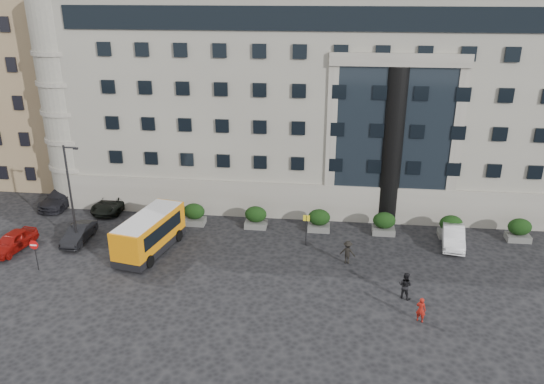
{
  "coord_description": "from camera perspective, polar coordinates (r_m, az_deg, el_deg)",
  "views": [
    {
      "loc": [
        7.19,
        -31.62,
        18.73
      ],
      "look_at": [
        3.08,
        3.23,
        5.0
      ],
      "focal_mm": 35.0,
      "sensor_mm": 36.0,
      "label": 1
    }
  ],
  "objects": [
    {
      "name": "hedge_d",
      "position": [
        43.48,
        11.96,
        -3.29
      ],
      "size": [
        1.8,
        1.26,
        1.84
      ],
      "color": "#595957",
      "rests_on": "ground"
    },
    {
      "name": "civic_building",
      "position": [
        54.51,
        5.46,
        10.99
      ],
      "size": [
        44.0,
        24.0,
        18.0
      ],
      "primitive_type": "cube",
      "color": "gray",
      "rests_on": "ground"
    },
    {
      "name": "minibus",
      "position": [
        40.57,
        -13.04,
        -4.22
      ],
      "size": [
        3.71,
        7.22,
        2.87
      ],
      "rotation": [
        0.0,
        0.0,
        -0.2
      ],
      "color": "orange",
      "rests_on": "ground"
    },
    {
      "name": "parked_car_a",
      "position": [
        44.59,
        -26.13,
        -4.79
      ],
      "size": [
        2.35,
        4.45,
        1.44
      ],
      "primitive_type": "imported",
      "rotation": [
        0.0,
        0.0,
        -0.16
      ],
      "color": "maroon",
      "rests_on": "ground"
    },
    {
      "name": "pedestrian_c",
      "position": [
        38.6,
        8.13,
        -6.42
      ],
      "size": [
        1.26,
        0.92,
        1.75
      ],
      "primitive_type": "imported",
      "rotation": [
        0.0,
        0.0,
        2.88
      ],
      "color": "black",
      "rests_on": "ground"
    },
    {
      "name": "parked_car_d",
      "position": [
        49.26,
        -16.63,
        -1.02
      ],
      "size": [
        3.0,
        5.42,
        1.43
      ],
      "primitive_type": "imported",
      "rotation": [
        0.0,
        0.0,
        -0.12
      ],
      "color": "black",
      "rests_on": "ground"
    },
    {
      "name": "ground",
      "position": [
        37.45,
        -5.33,
        -8.74
      ],
      "size": [
        120.0,
        120.0,
        0.0
      ],
      "primitive_type": "plane",
      "color": "black",
      "rests_on": "ground"
    },
    {
      "name": "no_entry_sign",
      "position": [
        40.43,
        -24.17,
        -5.64
      ],
      "size": [
        0.64,
        0.16,
        2.32
      ],
      "color": "#262628",
      "rests_on": "ground"
    },
    {
      "name": "entrance_column",
      "position": [
        43.93,
        12.77,
        4.67
      ],
      "size": [
        1.8,
        1.8,
        13.0
      ],
      "primitive_type": "cylinder",
      "color": "black",
      "rests_on": "ground"
    },
    {
      "name": "hedge_e",
      "position": [
        44.31,
        18.67,
        -3.52
      ],
      "size": [
        1.8,
        1.26,
        1.84
      ],
      "color": "#595957",
      "rests_on": "ground"
    },
    {
      "name": "hedge_f",
      "position": [
        45.72,
        25.05,
        -3.69
      ],
      "size": [
        1.8,
        1.26,
        1.84
      ],
      "color": "#595957",
      "rests_on": "ground"
    },
    {
      "name": "pedestrian_a",
      "position": [
        33.33,
        15.72,
        -12.09
      ],
      "size": [
        0.69,
        0.59,
        1.6
      ],
      "primitive_type": "imported",
      "rotation": [
        0.0,
        0.0,
        2.72
      ],
      "color": "#A01810",
      "rests_on": "ground"
    },
    {
      "name": "pedestrian_b",
      "position": [
        35.26,
        14.13,
        -9.72
      ],
      "size": [
        1.1,
        1.03,
        1.81
      ],
      "primitive_type": "imported",
      "rotation": [
        0.0,
        0.0,
        2.62
      ],
      "color": "black",
      "rests_on": "ground"
    },
    {
      "name": "white_taxi",
      "position": [
        43.11,
        18.91,
        -4.53
      ],
      "size": [
        2.18,
        4.68,
        1.49
      ],
      "primitive_type": "imported",
      "rotation": [
        0.0,
        0.0,
        -0.14
      ],
      "color": "silver",
      "rests_on": "ground"
    },
    {
      "name": "apartment_near",
      "position": [
        60.94,
        -24.66,
        11.24
      ],
      "size": [
        14.0,
        14.0,
        20.0
      ],
      "primitive_type": "cube",
      "color": "#907554",
      "rests_on": "ground"
    },
    {
      "name": "parked_car_b",
      "position": [
        44.05,
        -20.06,
        -4.23
      ],
      "size": [
        1.48,
        4.08,
        1.34
      ],
      "primitive_type": "imported",
      "rotation": [
        0.0,
        0.0,
        0.02
      ],
      "color": "black",
      "rests_on": "ground"
    },
    {
      "name": "apartment_far",
      "position": [
        77.95,
        -20.0,
        14.45
      ],
      "size": [
        13.0,
        13.0,
        22.0
      ],
      "primitive_type": "cube",
      "color": "brown",
      "rests_on": "ground"
    },
    {
      "name": "hedge_b",
      "position": [
        43.67,
        -1.76,
        -2.7
      ],
      "size": [
        1.8,
        1.26,
        1.84
      ],
      "color": "#595957",
      "rests_on": "ground"
    },
    {
      "name": "red_truck",
      "position": [
        55.73,
        -18.52,
        2.29
      ],
      "size": [
        3.33,
        5.97,
        3.05
      ],
      "rotation": [
        0.0,
        0.0,
        -0.15
      ],
      "color": "maroon",
      "rests_on": "ground"
    },
    {
      "name": "parked_car_c",
      "position": [
        51.78,
        -21.64,
        -0.48
      ],
      "size": [
        2.79,
        5.64,
        1.58
      ],
      "primitive_type": "imported",
      "rotation": [
        0.0,
        0.0,
        -0.11
      ],
      "color": "black",
      "rests_on": "ground"
    },
    {
      "name": "bus_stop_sign",
      "position": [
        40.41,
        3.71,
        -3.55
      ],
      "size": [
        0.5,
        0.08,
        2.52
      ],
      "color": "#262628",
      "rests_on": "ground"
    },
    {
      "name": "hedge_c",
      "position": [
        43.26,
        5.08,
        -3.02
      ],
      "size": [
        1.8,
        1.26,
        1.84
      ],
      "color": "#595957",
      "rests_on": "ground"
    },
    {
      "name": "street_lamp",
      "position": [
        42.08,
        -20.81,
        -0.04
      ],
      "size": [
        1.16,
        0.18,
        8.0
      ],
      "color": "#262628",
      "rests_on": "ground"
    },
    {
      "name": "hedge_a",
      "position": [
        44.68,
        -8.37,
        -2.35
      ],
      "size": [
        1.8,
        1.26,
        1.84
      ],
      "color": "#595957",
      "rests_on": "ground"
    }
  ]
}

